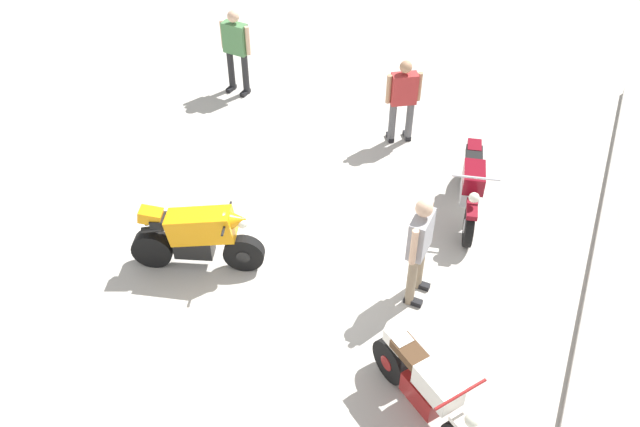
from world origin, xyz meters
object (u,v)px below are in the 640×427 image
motorcycle_orange_sportbike (197,236)px  person_in_gray_shirt (420,243)px  motorcycle_cream_vintage (427,391)px  person_in_red_shirt (403,97)px  person_in_green_shirt (236,46)px  motorcycle_maroon_cruiser (471,186)px

motorcycle_orange_sportbike → person_in_gray_shirt: 3.17m
motorcycle_cream_vintage → motorcycle_orange_sportbike: bearing=-161.3°
motorcycle_orange_sportbike → motorcycle_cream_vintage: 3.92m
person_in_red_shirt → person_in_gray_shirt: size_ratio=0.94×
person_in_green_shirt → person_in_red_shirt: person_in_green_shirt is taller
motorcycle_orange_sportbike → person_in_gray_shirt: bearing=-6.0°
person_in_red_shirt → motorcycle_orange_sportbike: bearing=126.0°
motorcycle_maroon_cruiser → motorcycle_orange_sportbike: (2.79, -3.32, 0.07)m
person_in_green_shirt → person_in_red_shirt: bearing=88.8°
person_in_green_shirt → motorcycle_cream_vintage: bearing=49.1°
motorcycle_maroon_cruiser → motorcycle_cream_vintage: motorcycle_maroon_cruiser is taller
motorcycle_orange_sportbike → person_in_red_shirt: person_in_red_shirt is taller
motorcycle_orange_sportbike → person_in_gray_shirt: size_ratio=1.10×
person_in_green_shirt → person_in_gray_shirt: (3.86, 4.92, 0.00)m
motorcycle_cream_vintage → person_in_gray_shirt: size_ratio=0.97×
person_in_green_shirt → person_in_gray_shirt: bearing=56.2°
motorcycle_maroon_cruiser → person_in_green_shirt: bearing=-122.7°
motorcycle_maroon_cruiser → person_in_red_shirt: person_in_red_shirt is taller
motorcycle_maroon_cruiser → person_in_red_shirt: 2.22m
person_in_green_shirt → person_in_red_shirt: (0.34, 3.53, -0.08)m
person_in_red_shirt → person_in_gray_shirt: 3.78m
person_in_green_shirt → person_in_red_shirt: 3.55m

